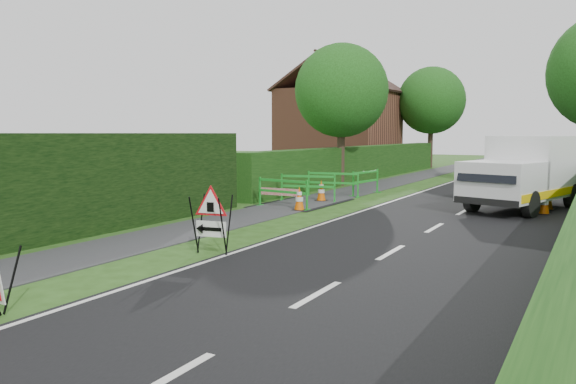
% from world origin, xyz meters
% --- Properties ---
extents(ground, '(120.00, 120.00, 0.00)m').
position_xyz_m(ground, '(0.00, 0.00, 0.00)').
color(ground, '#234313').
rests_on(ground, ground).
extents(road_surface, '(6.00, 90.00, 0.02)m').
position_xyz_m(road_surface, '(2.50, 35.00, 0.00)').
color(road_surface, black).
rests_on(road_surface, ground).
extents(footpath, '(2.00, 90.00, 0.02)m').
position_xyz_m(footpath, '(-3.00, 35.00, 0.01)').
color(footpath, '#2D2D30').
rests_on(footpath, ground).
extents(hedge_west_far, '(1.00, 24.00, 1.80)m').
position_xyz_m(hedge_west_far, '(-5.00, 22.00, 0.00)').
color(hedge_west_far, '#14380F').
rests_on(hedge_west_far, ground).
extents(house_west, '(7.50, 7.40, 7.88)m').
position_xyz_m(house_west, '(-10.00, 30.00, 2.90)').
color(house_west, brown).
rests_on(house_west, ground).
extents(tree_nw, '(4.40, 4.40, 6.70)m').
position_xyz_m(tree_nw, '(-4.60, 18.00, 4.48)').
color(tree_nw, '#2D2116').
rests_on(tree_nw, ground).
extents(tree_fw, '(4.80, 4.80, 7.24)m').
position_xyz_m(tree_fw, '(-4.60, 34.00, 4.83)').
color(tree_fw, '#2D2116').
rests_on(tree_fw, ground).
extents(triangle_sign, '(0.95, 0.95, 1.21)m').
position_xyz_m(triangle_sign, '(-0.71, 2.54, 0.84)').
color(triangle_sign, black).
rests_on(triangle_sign, ground).
extents(works_van, '(3.44, 5.62, 2.41)m').
position_xyz_m(works_van, '(4.13, 13.21, 1.27)').
color(works_van, silver).
rests_on(works_van, ground).
extents(traffic_cone_0, '(0.38, 0.38, 0.79)m').
position_xyz_m(traffic_cone_0, '(4.78, 12.18, 0.39)').
color(traffic_cone_0, black).
rests_on(traffic_cone_0, ground).
extents(traffic_cone_1, '(0.38, 0.38, 0.79)m').
position_xyz_m(traffic_cone_1, '(4.80, 13.36, 0.39)').
color(traffic_cone_1, black).
rests_on(traffic_cone_1, ground).
extents(traffic_cone_2, '(0.38, 0.38, 0.79)m').
position_xyz_m(traffic_cone_2, '(5.37, 15.73, 0.39)').
color(traffic_cone_2, black).
rests_on(traffic_cone_2, ground).
extents(traffic_cone_3, '(0.38, 0.38, 0.79)m').
position_xyz_m(traffic_cone_3, '(-2.21, 9.28, 0.39)').
color(traffic_cone_3, black).
rests_on(traffic_cone_3, ground).
extents(traffic_cone_4, '(0.38, 0.38, 0.79)m').
position_xyz_m(traffic_cone_4, '(-2.70, 11.93, 0.39)').
color(traffic_cone_4, black).
rests_on(traffic_cone_4, ground).
extents(ped_barrier_0, '(2.09, 0.66, 1.00)m').
position_xyz_m(ped_barrier_0, '(-2.99, 9.57, 0.63)').
color(ped_barrier_0, '#1B9726').
rests_on(ped_barrier_0, ground).
extents(ped_barrier_1, '(2.08, 0.82, 1.00)m').
position_xyz_m(ped_barrier_1, '(-3.13, 11.68, 0.63)').
color(ped_barrier_1, '#1B9726').
rests_on(ped_barrier_1, ground).
extents(ped_barrier_2, '(2.09, 0.71, 1.00)m').
position_xyz_m(ped_barrier_2, '(-2.93, 13.46, 0.63)').
color(ped_barrier_2, '#1B9726').
rests_on(ped_barrier_2, ground).
extents(ped_barrier_3, '(0.63, 2.09, 1.00)m').
position_xyz_m(ped_barrier_3, '(-2.08, 14.81, 0.63)').
color(ped_barrier_3, '#1B9726').
rests_on(ped_barrier_3, ground).
extents(redwhite_plank, '(1.50, 0.07, 0.25)m').
position_xyz_m(redwhite_plank, '(-3.57, 10.33, 0.00)').
color(redwhite_plank, red).
rests_on(redwhite_plank, ground).
extents(hatchback_car, '(2.45, 3.81, 1.21)m').
position_xyz_m(hatchback_car, '(2.98, 27.51, 0.60)').
color(hatchback_car, silver).
rests_on(hatchback_car, ground).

